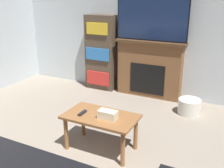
# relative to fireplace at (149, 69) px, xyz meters

# --- Properties ---
(wall_back) EXTENTS (6.43, 0.06, 2.70)m
(wall_back) POSITION_rel_fireplace_xyz_m (-0.07, 0.14, 0.82)
(wall_back) COLOR silver
(wall_back) RESTS_ON ground_plane
(fireplace) EXTENTS (1.28, 0.28, 1.05)m
(fireplace) POSITION_rel_fireplace_xyz_m (0.00, 0.00, 0.00)
(fireplace) COLOR brown
(fireplace) RESTS_ON ground_plane
(tv) EXTENTS (1.28, 0.03, 0.77)m
(tv) POSITION_rel_fireplace_xyz_m (0.00, -0.02, 0.90)
(tv) COLOR black
(tv) RESTS_ON fireplace
(coffee_table) EXTENTS (0.88, 0.51, 0.46)m
(coffee_table) POSITION_rel_fireplace_xyz_m (0.07, -1.99, -0.14)
(coffee_table) COLOR brown
(coffee_table) RESTS_ON ground_plane
(tissue_box) EXTENTS (0.22, 0.12, 0.10)m
(tissue_box) POSITION_rel_fireplace_xyz_m (0.19, -2.03, -0.02)
(tissue_box) COLOR beige
(tissue_box) RESTS_ON coffee_table
(remote_control) EXTENTS (0.04, 0.15, 0.02)m
(remote_control) POSITION_rel_fireplace_xyz_m (-0.15, -2.05, -0.06)
(remote_control) COLOR black
(remote_control) RESTS_ON coffee_table
(bookshelf) EXTENTS (0.60, 0.29, 1.46)m
(bookshelf) POSITION_rel_fireplace_xyz_m (-1.01, -0.02, 0.20)
(bookshelf) COLOR #4C3D2D
(bookshelf) RESTS_ON ground_plane
(storage_basket) EXTENTS (0.36, 0.36, 0.24)m
(storage_basket) POSITION_rel_fireplace_xyz_m (0.85, -0.46, -0.41)
(storage_basket) COLOR silver
(storage_basket) RESTS_ON ground_plane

